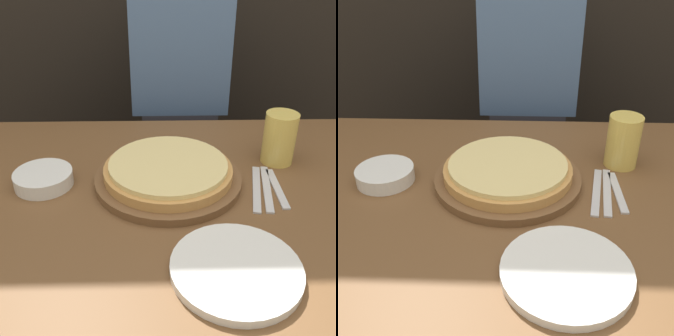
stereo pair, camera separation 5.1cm
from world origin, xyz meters
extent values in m
cube|color=brown|center=(0.00, 0.00, 0.38)|extent=(1.48, 0.85, 0.75)
cylinder|color=brown|center=(-0.03, 0.05, 0.76)|extent=(0.36, 0.36, 0.02)
cylinder|color=tan|center=(-0.03, 0.05, 0.79)|extent=(0.31, 0.31, 0.02)
cylinder|color=#EAD184|center=(-0.03, 0.05, 0.80)|extent=(0.29, 0.29, 0.01)
cylinder|color=#E5C65B|center=(0.27, 0.15, 0.82)|extent=(0.09, 0.09, 0.14)
cylinder|color=white|center=(0.27, 0.15, 0.88)|extent=(0.08, 0.08, 0.02)
cylinder|color=white|center=(0.09, -0.26, 0.76)|extent=(0.24, 0.24, 0.02)
cylinder|color=white|center=(-0.33, 0.04, 0.77)|extent=(0.14, 0.14, 0.04)
cube|color=silver|center=(0.19, 0.01, 0.76)|extent=(0.06, 0.20, 0.00)
cube|color=silver|center=(0.21, 0.01, 0.76)|extent=(0.05, 0.20, 0.00)
cube|color=silver|center=(0.24, 0.01, 0.76)|extent=(0.02, 0.17, 0.00)
cube|color=#33333D|center=(0.03, 0.61, 0.37)|extent=(0.27, 0.20, 0.73)
cube|color=#4C6B99|center=(0.03, 0.61, 0.94)|extent=(0.34, 0.20, 0.42)
camera|label=1|loc=(-0.05, -0.78, 1.28)|focal=42.00mm
camera|label=2|loc=(0.00, -0.78, 1.28)|focal=42.00mm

